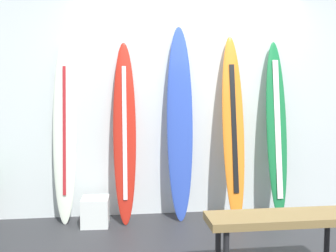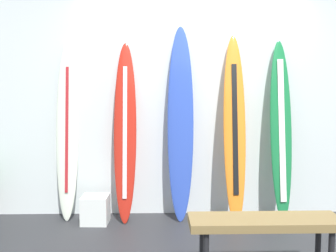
{
  "view_description": "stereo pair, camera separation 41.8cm",
  "coord_description": "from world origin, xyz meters",
  "px_view_note": "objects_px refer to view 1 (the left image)",
  "views": [
    {
      "loc": [
        -0.82,
        -3.19,
        1.43
      ],
      "look_at": [
        -0.29,
        0.95,
        1.04
      ],
      "focal_mm": 41.63,
      "sensor_mm": 36.0,
      "label": 1
    },
    {
      "loc": [
        -0.4,
        -3.22,
        1.43
      ],
      "look_at": [
        -0.29,
        0.95,
        1.04
      ],
      "focal_mm": 41.63,
      "sensor_mm": 36.0,
      "label": 2
    }
  ],
  "objects_px": {
    "surfboard_emerald": "(277,130)",
    "bench": "(280,222)",
    "surfboard_crimson": "(125,134)",
    "display_block_left": "(95,212)",
    "surfboard_sunset": "(233,128)",
    "surfboard_cobalt": "(180,125)",
    "surfboard_ivory": "(65,132)"
  },
  "relations": [
    {
      "from": "surfboard_crimson",
      "to": "display_block_left",
      "type": "bearing_deg",
      "value": -161.28
    },
    {
      "from": "display_block_left",
      "to": "bench",
      "type": "height_order",
      "value": "bench"
    },
    {
      "from": "surfboard_crimson",
      "to": "display_block_left",
      "type": "xyz_separation_m",
      "value": [
        -0.32,
        -0.11,
        -0.81
      ]
    },
    {
      "from": "surfboard_crimson",
      "to": "bench",
      "type": "height_order",
      "value": "surfboard_crimson"
    },
    {
      "from": "surfboard_sunset",
      "to": "display_block_left",
      "type": "xyz_separation_m",
      "value": [
        -1.5,
        -0.04,
        -0.87
      ]
    },
    {
      "from": "surfboard_ivory",
      "to": "display_block_left",
      "type": "bearing_deg",
      "value": -26.93
    },
    {
      "from": "surfboard_emerald",
      "to": "display_block_left",
      "type": "xyz_separation_m",
      "value": [
        -2.02,
        -0.11,
        -0.83
      ]
    },
    {
      "from": "bench",
      "to": "surfboard_crimson",
      "type": "bearing_deg",
      "value": 128.7
    },
    {
      "from": "surfboard_emerald",
      "to": "display_block_left",
      "type": "relative_size",
      "value": 6.63
    },
    {
      "from": "surfboard_emerald",
      "to": "surfboard_cobalt",
      "type": "bearing_deg",
      "value": 179.25
    },
    {
      "from": "surfboard_ivory",
      "to": "surfboard_cobalt",
      "type": "height_order",
      "value": "surfboard_cobalt"
    },
    {
      "from": "surfboard_cobalt",
      "to": "display_block_left",
      "type": "xyz_separation_m",
      "value": [
        -0.92,
        -0.12,
        -0.9
      ]
    },
    {
      "from": "surfboard_cobalt",
      "to": "bench",
      "type": "relative_size",
      "value": 1.89
    },
    {
      "from": "surfboard_crimson",
      "to": "surfboard_cobalt",
      "type": "height_order",
      "value": "surfboard_cobalt"
    },
    {
      "from": "surfboard_crimson",
      "to": "surfboard_sunset",
      "type": "relative_size",
      "value": 0.96
    },
    {
      "from": "surfboard_emerald",
      "to": "bench",
      "type": "bearing_deg",
      "value": -111.29
    },
    {
      "from": "surfboard_sunset",
      "to": "bench",
      "type": "bearing_deg",
      "value": -91.34
    },
    {
      "from": "surfboard_emerald",
      "to": "display_block_left",
      "type": "height_order",
      "value": "surfboard_emerald"
    },
    {
      "from": "surfboard_crimson",
      "to": "bench",
      "type": "bearing_deg",
      "value": -51.3
    },
    {
      "from": "surfboard_sunset",
      "to": "surfboard_emerald",
      "type": "relative_size",
      "value": 1.03
    },
    {
      "from": "surfboard_ivory",
      "to": "bench",
      "type": "height_order",
      "value": "surfboard_ivory"
    },
    {
      "from": "surfboard_ivory",
      "to": "display_block_left",
      "type": "height_order",
      "value": "surfboard_ivory"
    },
    {
      "from": "surfboard_sunset",
      "to": "display_block_left",
      "type": "bearing_deg",
      "value": -178.63
    },
    {
      "from": "surfboard_cobalt",
      "to": "display_block_left",
      "type": "bearing_deg",
      "value": -172.32
    },
    {
      "from": "surfboard_cobalt",
      "to": "display_block_left",
      "type": "height_order",
      "value": "surfboard_cobalt"
    },
    {
      "from": "display_block_left",
      "to": "surfboard_emerald",
      "type": "bearing_deg",
      "value": 3.11
    },
    {
      "from": "surfboard_ivory",
      "to": "surfboard_emerald",
      "type": "bearing_deg",
      "value": -1.26
    },
    {
      "from": "surfboard_ivory",
      "to": "display_block_left",
      "type": "xyz_separation_m",
      "value": [
        0.32,
        -0.16,
        -0.83
      ]
    },
    {
      "from": "surfboard_crimson",
      "to": "surfboard_sunset",
      "type": "distance_m",
      "value": 1.18
    },
    {
      "from": "surfboard_emerald",
      "to": "surfboard_sunset",
      "type": "bearing_deg",
      "value": -172.0
    },
    {
      "from": "surfboard_cobalt",
      "to": "surfboard_sunset",
      "type": "xyz_separation_m",
      "value": [
        0.58,
        -0.09,
        -0.03
      ]
    },
    {
      "from": "bench",
      "to": "surfboard_ivory",
      "type": "bearing_deg",
      "value": 140.17
    }
  ]
}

